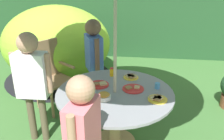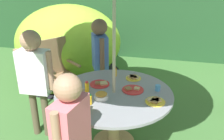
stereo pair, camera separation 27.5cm
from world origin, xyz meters
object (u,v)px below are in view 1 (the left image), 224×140
(juice_bottle_near_right, at_px, (88,88))
(cup_near, at_px, (157,86))
(wooden_chair, at_px, (51,72))
(child_in_blue_shirt, at_px, (94,53))
(juice_bottle_far_right, at_px, (112,72))
(plate_far_left, at_px, (133,88))
(juice_bottle_center_front, at_px, (93,101))
(dome_tent, at_px, (57,43))
(plate_near_left, at_px, (99,84))
(snack_bowl, at_px, (104,96))
(juice_bottle_center_back, at_px, (93,107))
(garden_table, at_px, (115,103))
(child_in_white_shirt, at_px, (32,75))
(plate_front_edge, at_px, (157,99))
(plate_mid_left, at_px, (131,77))
(child_in_pink_shirt, at_px, (83,130))

(juice_bottle_near_right, bearing_deg, cup_near, 14.11)
(wooden_chair, xyz_separation_m, child_in_blue_shirt, (0.67, 0.09, 0.31))
(juice_bottle_far_right, bearing_deg, wooden_chair, 160.47)
(juice_bottle_near_right, height_order, cup_near, juice_bottle_near_right)
(plate_far_left, relative_size, juice_bottle_center_front, 2.15)
(child_in_blue_shirt, xyz_separation_m, juice_bottle_center_front, (0.23, -1.22, -0.11))
(dome_tent, distance_m, juice_bottle_near_right, 2.23)
(dome_tent, bearing_deg, juice_bottle_near_right, -52.48)
(juice_bottle_center_front, bearing_deg, plate_near_left, 92.42)
(dome_tent, height_order, juice_bottle_center_front, dome_tent)
(child_in_blue_shirt, height_order, snack_bowl, child_in_blue_shirt)
(cup_near, bearing_deg, juice_bottle_center_back, -137.25)
(plate_near_left, xyz_separation_m, plate_far_left, (0.41, -0.06, -0.00))
(garden_table, xyz_separation_m, child_in_blue_shirt, (-0.42, 0.90, 0.31))
(child_in_blue_shirt, bearing_deg, juice_bottle_center_back, -14.64)
(child_in_white_shirt, bearing_deg, juice_bottle_center_front, -22.34)
(plate_front_edge, xyz_separation_m, juice_bottle_near_right, (-0.79, 0.07, 0.05))
(cup_near, bearing_deg, child_in_white_shirt, -173.18)
(plate_far_left, bearing_deg, plate_front_edge, -38.94)
(dome_tent, relative_size, plate_mid_left, 12.41)
(juice_bottle_near_right, relative_size, juice_bottle_center_front, 1.07)
(garden_table, xyz_separation_m, child_in_pink_shirt, (-0.16, -0.89, 0.26))
(plate_far_left, xyz_separation_m, plate_front_edge, (0.27, -0.22, 0.00))
(child_in_pink_shirt, relative_size, plate_far_left, 5.18)
(garden_table, height_order, juice_bottle_near_right, juice_bottle_near_right)
(garden_table, distance_m, plate_mid_left, 0.48)
(plate_front_edge, bearing_deg, dome_tent, 132.01)
(juice_bottle_near_right, xyz_separation_m, juice_bottle_center_front, (0.12, -0.27, -0.00))
(child_in_pink_shirt, height_order, juice_bottle_center_front, child_in_pink_shirt)
(plate_near_left, height_order, juice_bottle_center_back, juice_bottle_center_back)
(child_in_pink_shirt, relative_size, juice_bottle_far_right, 11.12)
(plate_mid_left, bearing_deg, juice_bottle_near_right, -135.08)
(juice_bottle_center_front, bearing_deg, wooden_chair, 128.52)
(snack_bowl, relative_size, juice_bottle_far_right, 1.28)
(plate_front_edge, height_order, plate_mid_left, same)
(child_in_blue_shirt, xyz_separation_m, plate_mid_left, (0.58, -0.47, -0.15))
(juice_bottle_far_right, xyz_separation_m, juice_bottle_center_back, (-0.08, -0.91, 0.01))
(wooden_chair, height_order, juice_bottle_far_right, wooden_chair)
(child_in_blue_shirt, xyz_separation_m, juice_bottle_far_right, (0.33, -0.45, -0.11))
(juice_bottle_center_front, bearing_deg, child_in_white_shirt, 159.24)
(wooden_chair, relative_size, plate_front_edge, 5.02)
(juice_bottle_center_back, bearing_deg, child_in_blue_shirt, 100.35)
(plate_far_left, height_order, juice_bottle_center_back, juice_bottle_center_back)
(wooden_chair, relative_size, snack_bowl, 7.02)
(child_in_white_shirt, bearing_deg, cup_near, 5.23)
(wooden_chair, relative_size, child_in_pink_shirt, 0.81)
(child_in_pink_shirt, height_order, snack_bowl, child_in_pink_shirt)
(juice_bottle_center_back, bearing_deg, snack_bowl, 76.44)
(dome_tent, distance_m, child_in_white_shirt, 1.98)
(child_in_white_shirt, xyz_separation_m, cup_near, (1.47, 0.18, -0.14))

